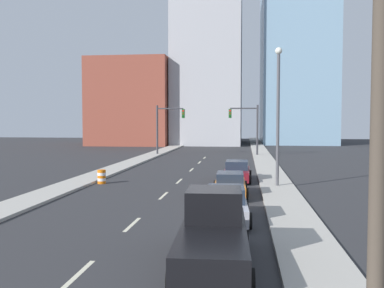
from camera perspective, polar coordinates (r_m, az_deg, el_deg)
sidewalk_left at (r=55.37m, az=-4.78°, el=-1.25°), size 2.18×102.00×0.16m
sidewalk_right at (r=54.24m, az=9.24°, el=-1.37°), size 2.18×102.00×0.16m
lane_stripe_at_8m at (r=12.90m, az=-14.99°, el=-16.49°), size 0.16×2.40×0.01m
lane_stripe_at_14m at (r=18.22m, az=-7.97°, el=-10.57°), size 0.16×2.40×0.01m
lane_stripe_at_21m at (r=24.79m, az=-3.82°, el=-6.88°), size 0.16×2.40×0.01m
lane_stripe_at_27m at (r=30.54m, az=-1.72°, el=-4.97°), size 0.16×2.40×0.01m
lane_stripe_at_34m at (r=37.50m, az=-0.07°, el=-3.45°), size 0.16×2.40×0.01m
lane_stripe_at_41m at (r=44.09m, az=1.01°, el=-2.46°), size 0.16×2.40×0.01m
lane_stripe_at_46m at (r=49.63m, az=1.69°, el=-1.84°), size 0.16×2.40×0.01m
building_brick_left at (r=79.19m, az=-7.56°, el=5.45°), size 14.00×16.00×15.07m
building_office_center at (r=81.58m, az=2.31°, el=10.81°), size 12.00×20.00×30.38m
building_glass_right at (r=85.90m, az=13.67°, el=10.78°), size 13.00×20.00×31.71m
traffic_signal_left at (r=53.39m, az=-3.64°, el=2.76°), size 3.59×0.35×6.20m
traffic_signal_right at (r=52.47m, az=7.64°, el=2.73°), size 3.59×0.35×6.20m
utility_pole_right_near at (r=8.16m, az=23.84°, el=6.11°), size 1.60×0.32×9.31m
traffic_barrel at (r=29.94m, az=-11.96°, el=-4.29°), size 0.56×0.56×0.95m
street_lamp at (r=27.75m, az=11.40°, el=4.78°), size 0.44×0.44×8.92m
pickup_truck_black at (r=13.01m, az=2.87°, el=-12.19°), size 2.37×5.94×2.18m
sedan_silver at (r=18.63m, az=4.55°, el=-8.13°), size 2.20×4.43×1.48m
sedan_orange at (r=24.65m, az=5.09°, el=-5.47°), size 2.08×4.46×1.35m
sedan_maroon at (r=30.67m, az=6.02°, el=-3.71°), size 2.11×4.58×1.46m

